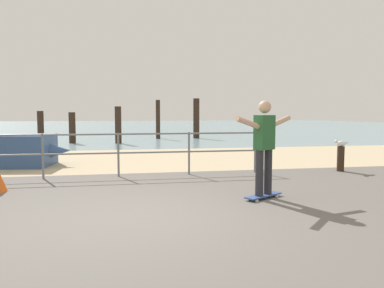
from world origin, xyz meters
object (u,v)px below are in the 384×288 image
at_px(bollard_short, 341,159).
at_px(seagull, 341,143).
at_px(skateboard, 263,196).
at_px(skateboarder, 264,142).

relative_size(bollard_short, seagull, 1.39).
distance_m(skateboard, seagull, 4.06).
relative_size(skateboarder, seagull, 3.48).
xyz_separation_m(skateboard, seagull, (3.07, 2.57, 0.67)).
bearing_deg(seagull, skateboarder, -140.06).
height_order(skateboarder, bollard_short, skateboarder).
height_order(bollard_short, seagull, seagull).
height_order(skateboarder, seagull, skateboarder).
distance_m(skateboarder, seagull, 4.01).
xyz_separation_m(bollard_short, seagull, (-0.02, -0.01, 0.41)).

